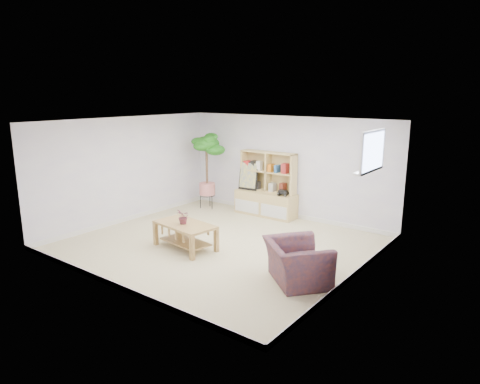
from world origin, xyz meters
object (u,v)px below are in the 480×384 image
Objects in this scene: storage_unit at (266,184)px; floor_tree at (207,171)px; armchair at (297,259)px; coffee_table at (185,236)px.

storage_unit is 0.80× the size of floor_tree.
storage_unit reaches higher than armchair.
coffee_table is 0.62× the size of floor_tree.
armchair is at bearing -31.71° from floor_tree.
floor_tree is at bearing -167.84° from storage_unit.
armchair is at bearing -48.93° from storage_unit.
floor_tree reaches higher than armchair.
floor_tree is (-1.62, 2.49, 0.72)m from coffee_table.
storage_unit is at bearing 12.16° from floor_tree.
storage_unit is at bearing 98.52° from coffee_table.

